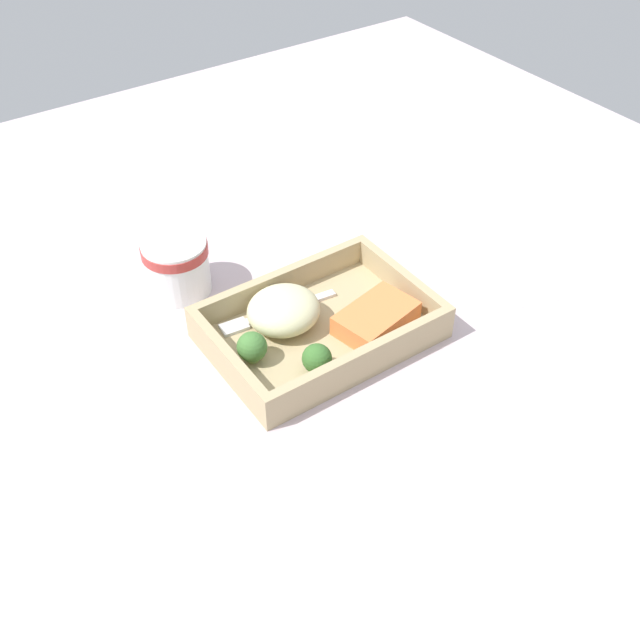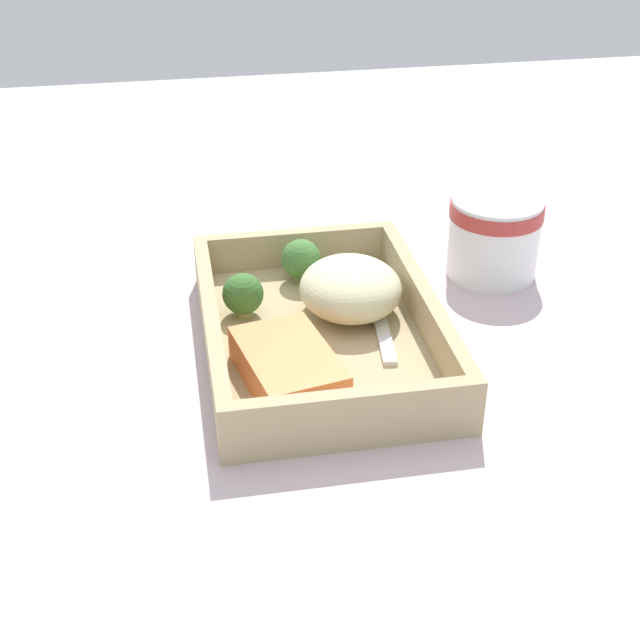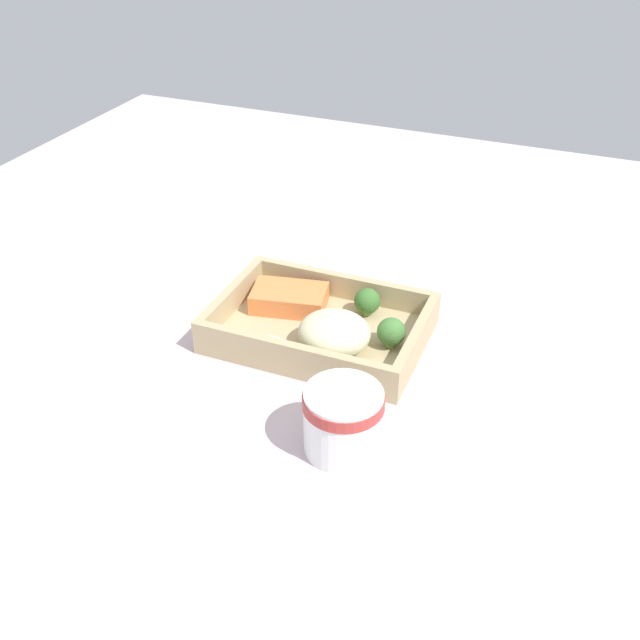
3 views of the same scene
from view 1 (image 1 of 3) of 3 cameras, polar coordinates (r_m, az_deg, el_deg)
name	(u,v)px [view 1 (image 1 of 3)]	position (r cm, az deg, el deg)	size (l,w,h in cm)	color
ground_plane	(320,342)	(93.71, 0.00, -1.69)	(160.00, 160.00, 2.00)	#C3AFB6
takeout_tray	(320,333)	(92.63, 0.00, -0.97)	(26.92, 18.72, 1.20)	tan
tray_rim	(320,319)	(91.08, 0.00, 0.10)	(26.92, 18.72, 3.43)	tan
salmon_fillet	(376,318)	(91.93, 4.29, 0.13)	(9.93, 6.29, 2.70)	orange
mashed_potatoes	(284,310)	(91.36, -2.79, 0.75)	(9.13, 8.63, 4.76)	beige
broccoli_floret_1	(254,349)	(86.92, -5.08, -2.21)	(3.60, 3.60, 3.98)	#7B994F
broccoli_floret_2	(317,359)	(85.56, -0.23, -2.98)	(3.50, 3.50, 3.81)	#84A45C
fork	(271,314)	(94.21, -3.72, 0.46)	(15.89, 3.38, 0.44)	silver
paper_cup	(177,264)	(99.23, -10.87, 4.23)	(8.62, 8.62, 7.59)	white
receipt_slip	(499,273)	(105.48, 13.48, 3.50)	(9.85, 14.71, 0.24)	white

